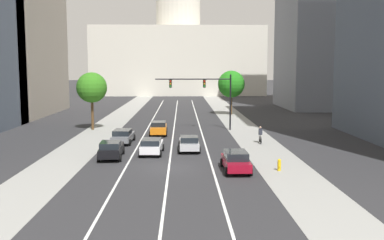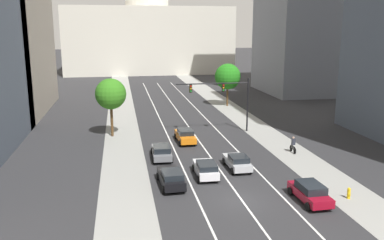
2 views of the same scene
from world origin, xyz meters
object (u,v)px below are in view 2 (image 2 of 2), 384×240
at_px(car_silver, 237,162).
at_px(fire_hydrant, 349,193).
at_px(capitol_building, 148,31).
at_px(car_gray, 162,151).
at_px(traffic_signal_mast, 225,94).
at_px(car_orange, 185,135).
at_px(street_tree_mid_left, 111,94).
at_px(car_black, 171,177).
at_px(cyclist, 293,145).
at_px(car_white, 206,169).
at_px(street_tree_mid_right, 228,77).
at_px(car_crimson, 310,192).

distance_m(car_silver, fire_hydrant, 10.41).
bearing_deg(capitol_building, car_gray, -93.28).
height_order(capitol_building, traffic_signal_mast, capitol_building).
height_order(car_orange, street_tree_mid_left, street_tree_mid_left).
xyz_separation_m(capitol_building, fire_hydrant, (8.21, -99.46, -11.49)).
height_order(car_black, car_gray, car_black).
xyz_separation_m(cyclist, street_tree_mid_left, (-18.91, 10.23, 4.33)).
distance_m(capitol_building, fire_hydrant, 100.46).
xyz_separation_m(car_white, traffic_signal_mast, (5.66, 15.29, 4.13)).
bearing_deg(car_orange, car_black, 164.41).
distance_m(car_orange, car_gray, 6.54).
height_order(car_black, fire_hydrant, car_black).
distance_m(car_orange, car_white, 11.52).
distance_m(capitol_building, street_tree_mid_right, 61.20).
xyz_separation_m(capitol_building, car_crimson, (4.97, -99.49, -11.17)).
distance_m(car_orange, fire_hydrant, 20.64).
bearing_deg(car_crimson, car_white, 44.00).
height_order(car_silver, car_crimson, car_crimson).
xyz_separation_m(car_white, street_tree_mid_right, (10.63, 32.74, 4.19)).
height_order(car_orange, street_tree_mid_right, street_tree_mid_right).
distance_m(car_silver, car_orange, 10.57).
height_order(cyclist, street_tree_mid_left, street_tree_mid_left).
distance_m(car_silver, car_white, 3.64).
distance_m(traffic_signal_mast, cyclist, 11.66).
xyz_separation_m(car_gray, street_tree_mid_left, (-5.00, 9.87, 4.43)).
height_order(car_black, street_tree_mid_left, street_tree_mid_left).
xyz_separation_m(car_white, car_crimson, (6.64, -6.63, 0.02)).
relative_size(car_silver, street_tree_mid_right, 0.60).
relative_size(capitol_building, street_tree_mid_left, 6.71).
bearing_deg(car_gray, car_black, -178.03).
relative_size(traffic_signal_mast, street_tree_mid_left, 1.31).
height_order(capitol_building, street_tree_mid_left, capitol_building).
bearing_deg(car_white, fire_hydrant, -121.84).
relative_size(car_black, cyclist, 2.72).
xyz_separation_m(car_orange, car_crimson, (6.63, -18.15, -0.00)).
distance_m(car_silver, street_tree_mid_left, 18.94).
distance_m(car_orange, traffic_signal_mast, 7.94).
xyz_separation_m(car_silver, car_crimson, (3.32, -8.11, 0.06)).
height_order(car_white, cyclist, cyclist).
bearing_deg(capitol_building, car_silver, -88.96).
height_order(cyclist, street_tree_mid_right, street_tree_mid_right).
height_order(fire_hydrant, cyclist, cyclist).
distance_m(car_crimson, fire_hydrant, 3.25).
bearing_deg(street_tree_mid_right, street_tree_mid_left, -138.13).
xyz_separation_m(street_tree_mid_left, street_tree_mid_right, (18.95, 16.98, -0.22)).
height_order(car_orange, traffic_signal_mast, traffic_signal_mast).
height_order(car_orange, cyclist, cyclist).
bearing_deg(fire_hydrant, car_silver, 129.02).
bearing_deg(car_crimson, car_orange, 19.02).
bearing_deg(capitol_building, fire_hydrant, -85.28).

